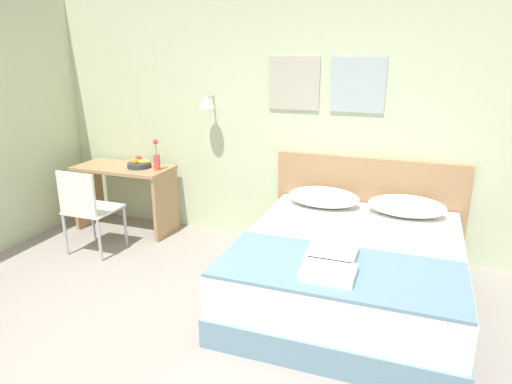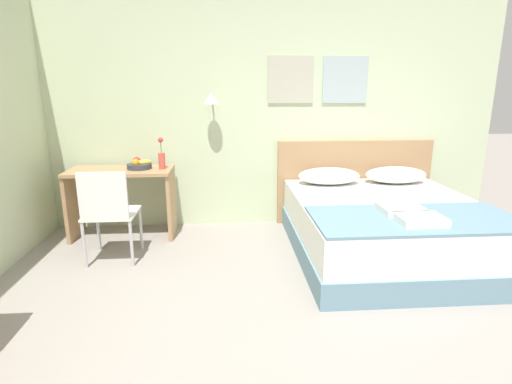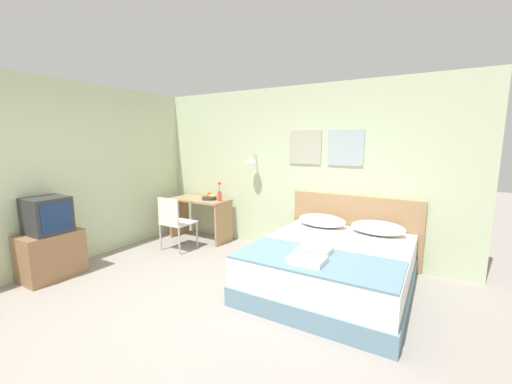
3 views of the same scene
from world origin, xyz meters
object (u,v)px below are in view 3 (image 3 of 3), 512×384
object	(u,v)px
headboard	(353,229)
television	(47,215)
flower_vase	(219,194)
desk	(200,211)
desk_chair	(174,219)
folded_towel_mid_bed	(307,260)
throw_blanket	(316,260)
fruit_bowl	(209,197)
bed	(331,267)
pillow_right	(378,228)
folded_towel_near_foot	(314,251)
pillow_left	(322,221)
tv_stand	(51,255)

from	to	relation	value
headboard	television	bearing A→B (deg)	-141.70
flower_vase	desk	bearing A→B (deg)	179.47
desk_chair	headboard	bearing A→B (deg)	21.25
folded_towel_mid_bed	desk	distance (m)	3.03
throw_blanket	fruit_bowl	size ratio (longest dim) A/B	6.34
bed	television	xyz separation A→B (m)	(-3.30, -1.57, 0.57)
desk_chair	flower_vase	world-z (taller)	flower_vase
pillow_right	fruit_bowl	bearing A→B (deg)	179.95
bed	flower_vase	distance (m)	2.44
folded_towel_near_foot	flower_vase	xyz separation A→B (m)	(-2.17, 1.17, 0.28)
desk_chair	fruit_bowl	bearing A→B (deg)	78.66
headboard	fruit_bowl	xyz separation A→B (m)	(-2.49, -0.29, 0.30)
pillow_left	folded_towel_mid_bed	xyz separation A→B (m)	(0.35, -1.47, -0.04)
desk_chair	fruit_bowl	distance (m)	0.80
pillow_left	folded_towel_near_foot	world-z (taller)	pillow_left
desk	flower_vase	bearing A→B (deg)	-0.53
pillow_left	desk_chair	world-z (taller)	desk_chair
desk	tv_stand	xyz separation A→B (m)	(-0.60, -2.30, -0.21)
bed	desk_chair	distance (m)	2.66
headboard	pillow_left	distance (m)	0.50
pillow_left	flower_vase	distance (m)	1.87
throw_blanket	flower_vase	bearing A→B (deg)	149.69
desk_chair	throw_blanket	bearing A→B (deg)	-12.68
headboard	tv_stand	xyz separation A→B (m)	(-3.30, -2.60, -0.20)
desk_chair	fruit_bowl	world-z (taller)	desk_chair
pillow_left	folded_towel_near_foot	xyz separation A→B (m)	(0.32, -1.19, -0.04)
flower_vase	fruit_bowl	bearing A→B (deg)	174.27
pillow_left	fruit_bowl	bearing A→B (deg)	179.93
headboard	folded_towel_near_foot	size ratio (longest dim) A/B	5.41
pillow_left	throw_blanket	world-z (taller)	pillow_left
headboard	flower_vase	size ratio (longest dim) A/B	5.48
tv_stand	desk_chair	bearing A→B (deg)	67.39
headboard	flower_vase	bearing A→B (deg)	-172.11
folded_towel_mid_bed	tv_stand	distance (m)	3.38
pillow_right	desk	size ratio (longest dim) A/B	0.64
pillow_right	tv_stand	distance (m)	4.37
headboard	folded_towel_near_foot	bearing A→B (deg)	-92.79
pillow_right	fruit_bowl	world-z (taller)	fruit_bowl
throw_blanket	desk	distance (m)	3.00
folded_towel_near_foot	bed	bearing A→B (deg)	80.75
desk	bed	bearing A→B (deg)	-15.18
tv_stand	pillow_left	bearing A→B (deg)	38.50
pillow_left	pillow_right	world-z (taller)	same
folded_towel_mid_bed	desk	bearing A→B (deg)	151.27
folded_towel_mid_bed	desk	xyz separation A→B (m)	(-2.66, 1.46, -0.09)
desk	fruit_bowl	xyz separation A→B (m)	(0.20, 0.02, 0.28)
fruit_bowl	tv_stand	xyz separation A→B (m)	(-0.80, -2.32, -0.49)
bed	pillow_left	bearing A→B (deg)	117.48
folded_towel_near_foot	flower_vase	world-z (taller)	flower_vase
pillow_left	folded_towel_near_foot	bearing A→B (deg)	-75.10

